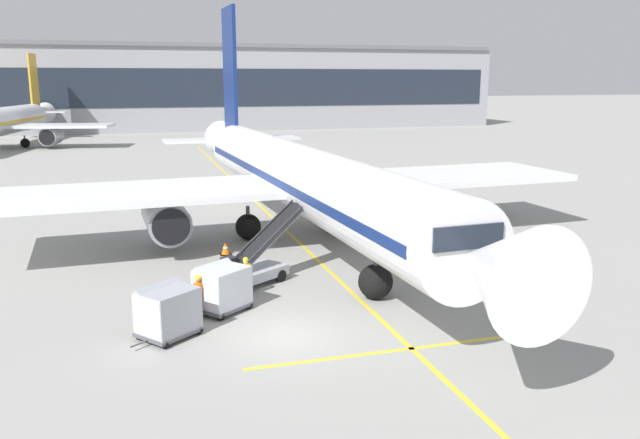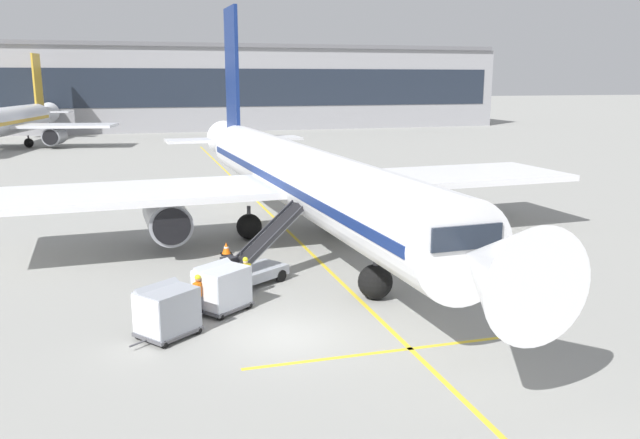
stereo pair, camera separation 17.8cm
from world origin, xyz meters
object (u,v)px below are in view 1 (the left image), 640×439
baggage_cart_second (167,310)px  belt_loader (254,264)px  ground_crew_by_carts (199,293)px  safety_cone_engine_keepout (225,249)px  parked_airplane (296,177)px  ground_crew_by_loader (246,274)px  baggage_cart_lead (222,287)px

baggage_cart_second → belt_loader: bearing=51.8°
ground_crew_by_carts → safety_cone_engine_keepout: bearing=75.5°
parked_airplane → baggage_cart_second: parked_airplane is taller
ground_crew_by_carts → safety_cone_engine_keepout: ground_crew_by_carts is taller
parked_airplane → ground_crew_by_loader: parked_airplane is taller
baggage_cart_lead → parked_airplane: bearing=61.3°
ground_crew_by_carts → safety_cone_engine_keepout: (2.31, 8.92, -0.68)m
ground_crew_by_carts → baggage_cart_lead: bearing=29.0°
baggage_cart_lead → safety_cone_engine_keepout: baggage_cart_lead is taller
baggage_cart_second → ground_crew_by_carts: 2.03m
parked_airplane → ground_crew_by_loader: size_ratio=24.85×
belt_loader → baggage_cart_lead: bearing=-121.1°
baggage_cart_lead → baggage_cart_second: bearing=-136.7°
baggage_cart_lead → baggage_cart_second: (-2.23, -2.11, 0.00)m
parked_airplane → ground_crew_by_carts: parked_airplane is taller
parked_airplane → ground_crew_by_carts: 13.34m
baggage_cart_lead → ground_crew_by_loader: bearing=49.2°
parked_airplane → ground_crew_by_loader: 10.64m
baggage_cart_lead → safety_cone_engine_keepout: bearing=80.8°
ground_crew_by_loader → ground_crew_by_carts: bearing=-138.1°
belt_loader → safety_cone_engine_keepout: bearing=95.8°
belt_loader → baggage_cart_second: size_ratio=1.87×
baggage_cart_lead → ground_crew_by_loader: 1.88m
ground_crew_by_carts → baggage_cart_second: bearing=-129.1°
baggage_cart_second → ground_crew_by_loader: bearing=45.6°
parked_airplane → baggage_cart_lead: (-5.83, -10.66, -2.64)m
baggage_cart_lead → baggage_cart_second: size_ratio=1.00×
belt_loader → safety_cone_engine_keepout: belt_loader is taller
belt_loader → baggage_cart_second: (-4.12, -5.24, 0.08)m
parked_airplane → baggage_cart_lead: parked_airplane is taller
belt_loader → parked_airplane: bearing=62.4°
baggage_cart_second → ground_crew_by_loader: 4.95m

